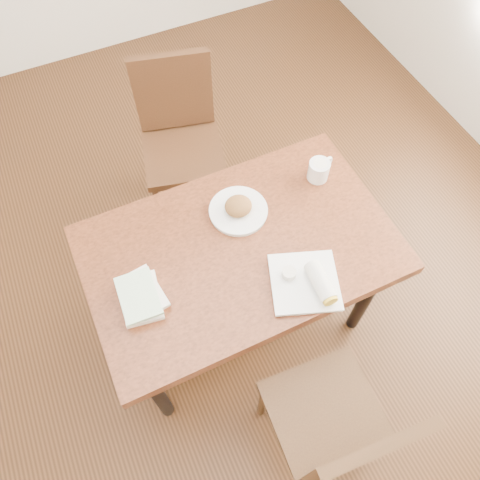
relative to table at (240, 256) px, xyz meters
name	(u,v)px	position (x,y,z in m)	size (l,w,h in m)	color
ground	(240,316)	(0.00, 0.00, -0.67)	(4.00, 5.00, 0.01)	#472814
room_walls	(240,65)	(0.00, 0.00, 0.97)	(4.02, 5.02, 2.80)	silver
table	(240,256)	(0.00, 0.00, 0.00)	(1.26, 0.79, 0.75)	brown
chair_near	(339,433)	(0.04, -0.77, -0.12)	(0.45, 0.45, 0.95)	#422812
chair_far	(180,132)	(0.06, 0.88, -0.12)	(0.51, 0.51, 0.95)	#402312
plate_scone	(238,209)	(0.06, 0.15, 0.11)	(0.25, 0.25, 0.08)	white
coffee_mug	(319,169)	(0.47, 0.18, 0.13)	(0.13, 0.09, 0.09)	white
plate_burrito	(309,282)	(0.17, -0.27, 0.11)	(0.33, 0.33, 0.09)	white
book_stack	(141,296)	(-0.44, -0.05, 0.11)	(0.18, 0.23, 0.05)	white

